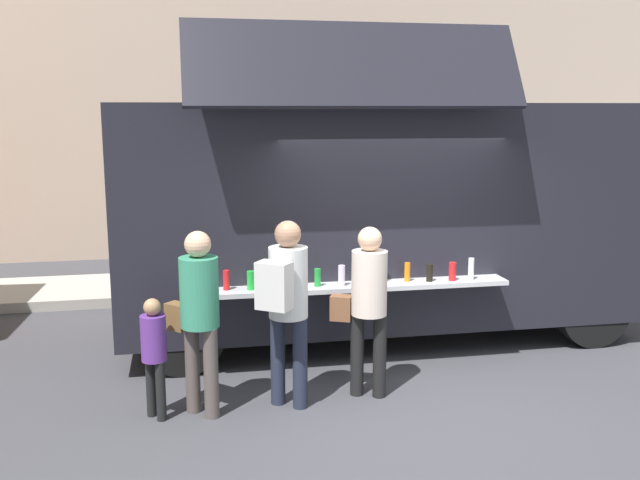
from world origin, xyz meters
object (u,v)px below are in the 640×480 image
(food_truck_main, at_px, (378,210))
(child_near_queue, at_px, (154,347))
(customer_front_ordering, at_px, (367,297))
(customer_mid_with_backpack, at_px, (286,295))
(trash_bin, at_px, (563,247))
(customer_rear_waiting, at_px, (198,307))

(food_truck_main, height_order, child_near_queue, food_truck_main)
(customer_front_ordering, relative_size, customer_mid_with_backpack, 0.95)
(trash_bin, xyz_separation_m, child_near_queue, (-6.62, -4.37, 0.17))
(food_truck_main, relative_size, customer_mid_with_backpack, 3.46)
(trash_bin, xyz_separation_m, customer_front_ordering, (-4.59, -4.24, 0.50))
(trash_bin, distance_m, customer_front_ordering, 6.27)
(customer_mid_with_backpack, distance_m, customer_rear_waiting, 0.81)
(trash_bin, distance_m, customer_rear_waiting, 7.61)
(customer_mid_with_backpack, bearing_deg, child_near_queue, 125.62)
(food_truck_main, bearing_deg, child_near_queue, -142.19)
(customer_front_ordering, height_order, child_near_queue, customer_front_ordering)
(customer_front_ordering, bearing_deg, customer_rear_waiting, 118.26)
(child_near_queue, bearing_deg, customer_front_ordering, -34.18)
(food_truck_main, bearing_deg, customer_front_ordering, -108.11)
(customer_rear_waiting, bearing_deg, customer_front_ordering, -41.24)
(trash_bin, bearing_deg, child_near_queue, -146.59)
(food_truck_main, relative_size, child_near_queue, 5.47)
(customer_mid_with_backpack, distance_m, child_near_queue, 1.29)
(trash_bin, relative_size, customer_rear_waiting, 0.59)
(food_truck_main, xyz_separation_m, child_near_queue, (-2.68, -2.05, -0.89))
(customer_mid_with_backpack, bearing_deg, customer_front_ordering, -45.96)
(customer_front_ordering, distance_m, customer_mid_with_backpack, 0.83)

